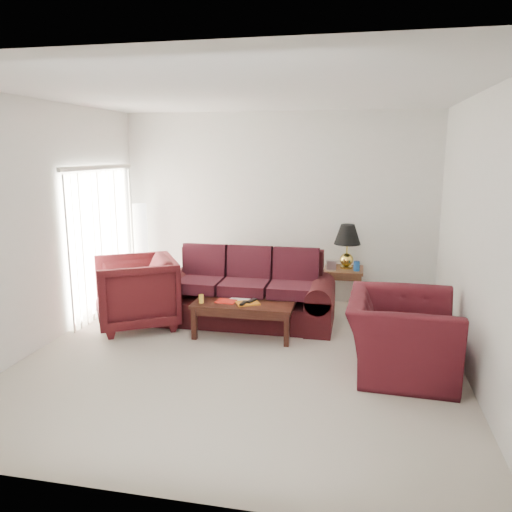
{
  "coord_description": "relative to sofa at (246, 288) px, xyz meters",
  "views": [
    {
      "loc": [
        1.28,
        -5.38,
        2.38
      ],
      "look_at": [
        0.0,
        0.85,
        1.05
      ],
      "focal_mm": 35.0,
      "sensor_mm": 36.0,
      "label": 1
    }
  ],
  "objects": [
    {
      "name": "table_lamp",
      "position": [
        1.36,
        0.96,
        0.47
      ],
      "size": [
        0.53,
        0.53,
        0.68
      ],
      "primitive_type": null,
      "rotation": [
        0.0,
        0.0,
        -0.4
      ],
      "color": "gold",
      "rests_on": "end_table"
    },
    {
      "name": "clock",
      "position": [
        1.13,
        0.77,
        0.21
      ],
      "size": [
        0.15,
        0.07,
        0.14
      ],
      "primitive_type": "cube",
      "rotation": [
        0.0,
        0.0,
        0.16
      ],
      "color": "silver",
      "rests_on": "end_table"
    },
    {
      "name": "magazine_red",
      "position": [
        -0.14,
        -0.56,
        -0.03
      ],
      "size": [
        0.28,
        0.22,
        0.01
      ],
      "primitive_type": "cube",
      "rotation": [
        0.0,
        0.0,
        -0.12
      ],
      "color": "red",
      "rests_on": "coffee_table"
    },
    {
      "name": "floor_lamp",
      "position": [
        -1.98,
        0.9,
        0.29
      ],
      "size": [
        0.28,
        0.28,
        1.58
      ],
      "primitive_type": null,
      "rotation": [
        0.0,
        0.0,
        -0.11
      ],
      "color": "white",
      "rests_on": "ground"
    },
    {
      "name": "armchair_right",
      "position": [
        2.02,
        -1.25,
        -0.07
      ],
      "size": [
        1.21,
        1.36,
        0.85
      ],
      "primitive_type": "imported",
      "rotation": [
        0.0,
        0.0,
        1.52
      ],
      "color": "#3D0E14",
      "rests_on": "ground"
    },
    {
      "name": "picture_frame",
      "position": [
        1.21,
        1.04,
        0.22
      ],
      "size": [
        0.2,
        0.22,
        0.06
      ],
      "primitive_type": "cube",
      "rotation": [
        1.36,
        0.0,
        0.43
      ],
      "color": "#ADADB2",
      "rests_on": "end_table"
    },
    {
      "name": "magazine_orange",
      "position": [
        0.15,
        -0.59,
        -0.03
      ],
      "size": [
        0.36,
        0.33,
        0.02
      ],
      "primitive_type": "cube",
      "rotation": [
        0.0,
        0.0,
        0.48
      ],
      "color": "orange",
      "rests_on": "coffee_table"
    },
    {
      "name": "blue_canister",
      "position": [
        1.51,
        0.8,
        0.21
      ],
      "size": [
        0.1,
        0.1,
        0.15
      ],
      "primitive_type": "cylinder",
      "rotation": [
        0.0,
        0.0,
        -0.16
      ],
      "color": "#164790",
      "rests_on": "end_table"
    },
    {
      "name": "blinds",
      "position": [
        -2.2,
        0.07,
        0.58
      ],
      "size": [
        0.1,
        2.0,
        2.16
      ],
      "primitive_type": "cube",
      "color": "silver",
      "rests_on": "ground"
    },
    {
      "name": "remote_a",
      "position": [
        0.11,
        -0.66,
        -0.01
      ],
      "size": [
        0.07,
        0.17,
        0.02
      ],
      "primitive_type": "cube",
      "rotation": [
        0.0,
        0.0,
        -0.1
      ],
      "color": "black",
      "rests_on": "coffee_table"
    },
    {
      "name": "remote_b",
      "position": [
        0.19,
        -0.54,
        -0.01
      ],
      "size": [
        0.11,
        0.2,
        0.02
      ],
      "primitive_type": "cube",
      "rotation": [
        0.0,
        0.0,
        -0.31
      ],
      "color": "black",
      "rests_on": "coffee_table"
    },
    {
      "name": "end_table",
      "position": [
        1.32,
        0.92,
        -0.18
      ],
      "size": [
        0.62,
        0.62,
        0.64
      ],
      "primitive_type": null,
      "rotation": [
        0.0,
        0.0,
        -0.06
      ],
      "color": "#492619",
      "rests_on": "ground"
    },
    {
      "name": "coffee_table",
      "position": [
        0.09,
        -0.51,
        -0.27
      ],
      "size": [
        1.4,
        0.86,
        0.46
      ],
      "primitive_type": null,
      "rotation": [
        0.0,
        0.0,
        0.16
      ],
      "color": "black",
      "rests_on": "ground"
    },
    {
      "name": "armchair_left",
      "position": [
        -1.46,
        -0.46,
        -0.01
      ],
      "size": [
        1.45,
        1.44,
        0.98
      ],
      "primitive_type": "imported",
      "rotation": [
        0.0,
        0.0,
        -1.03
      ],
      "color": "#3B0D11",
      "rests_on": "ground"
    },
    {
      "name": "magazine_white",
      "position": [
        0.01,
        -0.42,
        -0.03
      ],
      "size": [
        0.29,
        0.25,
        0.01
      ],
      "primitive_type": "cube",
      "rotation": [
        0.0,
        0.0,
        -0.27
      ],
      "color": "white",
      "rests_on": "coffee_table"
    },
    {
      "name": "yellow_glass",
      "position": [
        -0.45,
        -0.67,
        0.02
      ],
      "size": [
        0.08,
        0.08,
        0.11
      ],
      "primitive_type": "cylinder",
      "rotation": [
        0.0,
        0.0,
        -0.24
      ],
      "color": "gold",
      "rests_on": "coffee_table"
    },
    {
      "name": "floor",
      "position": [
        0.22,
        -1.23,
        -0.5
      ],
      "size": [
        5.0,
        5.0,
        0.0
      ],
      "primitive_type": "plane",
      "color": "beige",
      "rests_on": "ground"
    },
    {
      "name": "sofa",
      "position": [
        0.0,
        0.0,
        0.0
      ],
      "size": [
        2.47,
        1.12,
        1.0
      ],
      "primitive_type": null,
      "rotation": [
        0.0,
        0.0,
        -0.03
      ],
      "color": "black",
      "rests_on": "ground"
    },
    {
      "name": "throw_pillow",
      "position": [
        -0.73,
        0.89,
        0.24
      ],
      "size": [
        0.39,
        0.2,
        0.4
      ],
      "primitive_type": "cube",
      "rotation": [
        -0.21,
        0.0,
        -0.02
      ],
      "color": "black",
      "rests_on": "sofa"
    }
  ]
}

